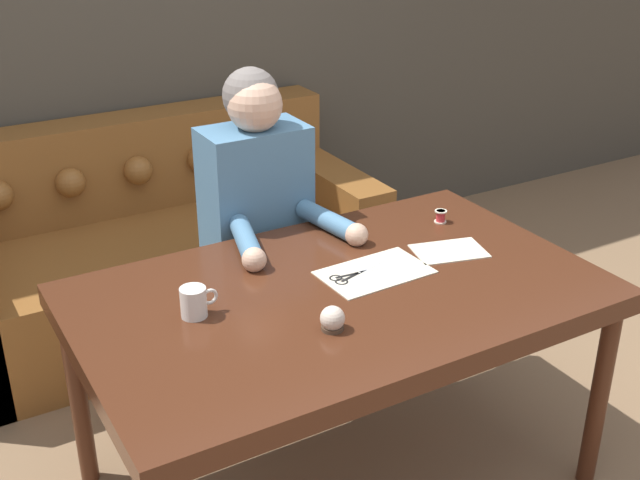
{
  "coord_description": "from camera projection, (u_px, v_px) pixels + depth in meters",
  "views": [
    {
      "loc": [
        -1.06,
        -1.79,
        1.92
      ],
      "look_at": [
        0.08,
        0.19,
        0.85
      ],
      "focal_mm": 45.0,
      "sensor_mm": 36.0,
      "label": 1
    }
  ],
  "objects": [
    {
      "name": "thread_spool",
      "position": [
        441.0,
        216.0,
        2.89
      ],
      "size": [
        0.04,
        0.04,
        0.05
      ],
      "color": "red",
      "rests_on": "dining_table"
    },
    {
      "name": "mug",
      "position": [
        194.0,
        302.0,
        2.28
      ],
      "size": [
        0.11,
        0.08,
        0.09
      ],
      "color": "silver",
      "rests_on": "dining_table"
    },
    {
      "name": "pattern_paper_main",
      "position": [
        375.0,
        272.0,
        2.54
      ],
      "size": [
        0.35,
        0.23,
        0.0
      ],
      "color": "beige",
      "rests_on": "dining_table"
    },
    {
      "name": "dining_table",
      "position": [
        340.0,
        307.0,
        2.47
      ],
      "size": [
        1.59,
        0.98,
        0.75
      ],
      "color": "#472314",
      "rests_on": "ground_plane"
    },
    {
      "name": "couch",
      "position": [
        157.0,
        253.0,
        3.66
      ],
      "size": [
        1.92,
        0.91,
        0.88
      ],
      "color": "brown",
      "rests_on": "ground_plane"
    },
    {
      "name": "pattern_paper_offcut",
      "position": [
        449.0,
        251.0,
        2.68
      ],
      "size": [
        0.27,
        0.21,
        0.0
      ],
      "color": "beige",
      "rests_on": "dining_table"
    },
    {
      "name": "person",
      "position": [
        258.0,
        240.0,
        3.0
      ],
      "size": [
        0.46,
        0.58,
        1.29
      ],
      "color": "#33281E",
      "rests_on": "ground_plane"
    },
    {
      "name": "wall_back",
      "position": [
        117.0,
        15.0,
        3.62
      ],
      "size": [
        8.0,
        0.06,
        2.6
      ],
      "color": "#474238",
      "rests_on": "ground_plane"
    },
    {
      "name": "scissors",
      "position": [
        352.0,
        276.0,
        2.51
      ],
      "size": [
        0.23,
        0.09,
        0.01
      ],
      "color": "silver",
      "rests_on": "dining_table"
    },
    {
      "name": "pin_cushion",
      "position": [
        332.0,
        319.0,
        2.21
      ],
      "size": [
        0.07,
        0.07,
        0.07
      ],
      "color": "#4C3828",
      "rests_on": "dining_table"
    }
  ]
}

